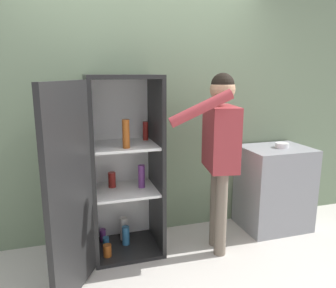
% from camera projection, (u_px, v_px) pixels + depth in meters
% --- Properties ---
extents(ground_plane, '(12.00, 12.00, 0.00)m').
position_uv_depth(ground_plane, '(167.00, 285.00, 2.64)').
color(ground_plane, beige).
extents(wall_back, '(7.00, 0.06, 2.55)m').
position_uv_depth(wall_back, '(139.00, 113.00, 3.28)').
color(wall_back, gray).
rests_on(wall_back, ground_plane).
extents(refrigerator, '(0.98, 1.13, 1.66)m').
position_uv_depth(refrigerator, '(113.00, 172.00, 2.90)').
color(refrigerator, black).
rests_on(refrigerator, ground_plane).
extents(person, '(0.71, 0.57, 1.67)m').
position_uv_depth(person, '(220.00, 142.00, 2.95)').
color(person, '#726656').
rests_on(person, ground_plane).
extents(counter, '(0.70, 0.55, 0.90)m').
position_uv_depth(counter, '(274.00, 188.00, 3.56)').
color(counter, gray).
rests_on(counter, ground_plane).
extents(bowl, '(0.14, 0.14, 0.05)m').
position_uv_depth(bowl, '(282.00, 145.00, 3.46)').
color(bowl, white).
rests_on(bowl, counter).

